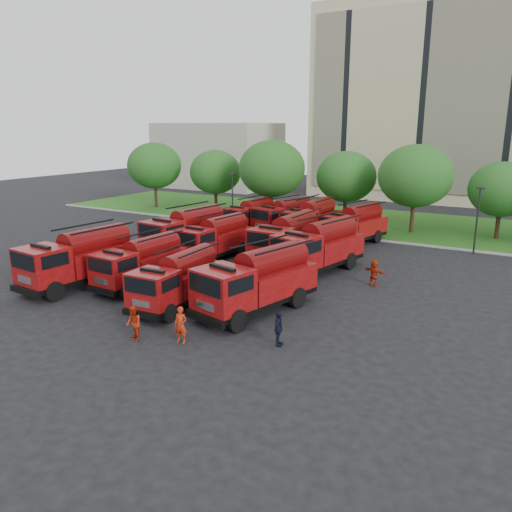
{
  "coord_description": "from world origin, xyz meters",
  "views": [
    {
      "loc": [
        16.26,
        -23.29,
        9.49
      ],
      "look_at": [
        1.37,
        2.25,
        1.8
      ],
      "focal_mm": 35.0,
      "sensor_mm": 36.0,
      "label": 1
    }
  ],
  "objects_px": {
    "fire_truck_4": "(187,231)",
    "fire_truck_8": "(251,215)",
    "fire_truck_11": "(354,225)",
    "fire_truck_3": "(258,281)",
    "firefighter_1": "(135,340)",
    "fire_truck_9": "(285,216)",
    "fire_truck_2": "(178,279)",
    "fire_truck_10": "(312,220)",
    "firefighter_4": "(146,269)",
    "fire_truck_1": "(141,262)",
    "fire_truck_0": "(80,258)",
    "fire_truck_6": "(288,239)",
    "firefighter_0": "(181,342)",
    "firefighter_2": "(278,345)",
    "firefighter_3": "(234,311)",
    "firefighter_5": "(373,286)",
    "fire_truck_5": "(215,238)",
    "fire_truck_7": "(319,247)"
  },
  "relations": [
    {
      "from": "fire_truck_10",
      "to": "fire_truck_11",
      "type": "distance_m",
      "value": 3.76
    },
    {
      "from": "firefighter_3",
      "to": "firefighter_5",
      "type": "bearing_deg",
      "value": -146.09
    },
    {
      "from": "fire_truck_0",
      "to": "firefighter_4",
      "type": "distance_m",
      "value": 5.05
    },
    {
      "from": "fire_truck_1",
      "to": "fire_truck_2",
      "type": "height_order",
      "value": "fire_truck_1"
    },
    {
      "from": "fire_truck_0",
      "to": "firefighter_5",
      "type": "relative_size",
      "value": 4.62
    },
    {
      "from": "fire_truck_4",
      "to": "fire_truck_8",
      "type": "bearing_deg",
      "value": 97.16
    },
    {
      "from": "firefighter_3",
      "to": "firefighter_4",
      "type": "bearing_deg",
      "value": -45.47
    },
    {
      "from": "fire_truck_2",
      "to": "firefighter_0",
      "type": "relative_size",
      "value": 3.85
    },
    {
      "from": "fire_truck_8",
      "to": "firefighter_2",
      "type": "distance_m",
      "value": 25.32
    },
    {
      "from": "fire_truck_5",
      "to": "firefighter_2",
      "type": "relative_size",
      "value": 4.31
    },
    {
      "from": "fire_truck_11",
      "to": "firefighter_4",
      "type": "height_order",
      "value": "fire_truck_11"
    },
    {
      "from": "firefighter_3",
      "to": "firefighter_0",
      "type": "bearing_deg",
      "value": 66.18
    },
    {
      "from": "fire_truck_2",
      "to": "fire_truck_11",
      "type": "xyz_separation_m",
      "value": [
        3.27,
        18.8,
        0.15
      ]
    },
    {
      "from": "firefighter_1",
      "to": "fire_truck_3",
      "type": "bearing_deg",
      "value": 94.48
    },
    {
      "from": "fire_truck_6",
      "to": "firefighter_0",
      "type": "height_order",
      "value": "fire_truck_6"
    },
    {
      "from": "fire_truck_0",
      "to": "fire_truck_2",
      "type": "bearing_deg",
      "value": 6.25
    },
    {
      "from": "fire_truck_0",
      "to": "fire_truck_4",
      "type": "height_order",
      "value": "fire_truck_4"
    },
    {
      "from": "fire_truck_5",
      "to": "fire_truck_7",
      "type": "height_order",
      "value": "fire_truck_7"
    },
    {
      "from": "fire_truck_9",
      "to": "firefighter_4",
      "type": "relative_size",
      "value": 4.81
    },
    {
      "from": "fire_truck_4",
      "to": "firefighter_2",
      "type": "height_order",
      "value": "fire_truck_4"
    },
    {
      "from": "firefighter_2",
      "to": "firefighter_3",
      "type": "distance_m",
      "value": 4.77
    },
    {
      "from": "fire_truck_3",
      "to": "fire_truck_8",
      "type": "distance_m",
      "value": 20.95
    },
    {
      "from": "fire_truck_3",
      "to": "firefighter_1",
      "type": "relative_size",
      "value": 4.67
    },
    {
      "from": "fire_truck_3",
      "to": "fire_truck_11",
      "type": "distance_m",
      "value": 17.48
    },
    {
      "from": "firefighter_3",
      "to": "fire_truck_9",
      "type": "bearing_deg",
      "value": -94.55
    },
    {
      "from": "fire_truck_0",
      "to": "firefighter_2",
      "type": "distance_m",
      "value": 14.73
    },
    {
      "from": "firefighter_4",
      "to": "fire_truck_1",
      "type": "bearing_deg",
      "value": -171.21
    },
    {
      "from": "fire_truck_2",
      "to": "fire_truck_9",
      "type": "distance_m",
      "value": 20.31
    },
    {
      "from": "fire_truck_9",
      "to": "firefighter_2",
      "type": "xyz_separation_m",
      "value": [
        10.87,
        -21.86,
        -1.55
      ]
    },
    {
      "from": "fire_truck_8",
      "to": "firefighter_5",
      "type": "distance_m",
      "value": 18.31
    },
    {
      "from": "fire_truck_0",
      "to": "fire_truck_9",
      "type": "height_order",
      "value": "fire_truck_0"
    },
    {
      "from": "fire_truck_2",
      "to": "fire_truck_9",
      "type": "relative_size",
      "value": 0.92
    },
    {
      "from": "fire_truck_0",
      "to": "firefighter_4",
      "type": "height_order",
      "value": "fire_truck_0"
    },
    {
      "from": "fire_truck_9",
      "to": "fire_truck_11",
      "type": "distance_m",
      "value": 7.11
    },
    {
      "from": "fire_truck_3",
      "to": "fire_truck_9",
      "type": "relative_size",
      "value": 1.09
    },
    {
      "from": "firefighter_0",
      "to": "firefighter_1",
      "type": "distance_m",
      "value": 2.19
    },
    {
      "from": "fire_truck_7",
      "to": "fire_truck_3",
      "type": "bearing_deg",
      "value": -76.93
    },
    {
      "from": "fire_truck_2",
      "to": "firefighter_5",
      "type": "bearing_deg",
      "value": 43.78
    },
    {
      "from": "fire_truck_2",
      "to": "fire_truck_6",
      "type": "distance_m",
      "value": 11.1
    },
    {
      "from": "fire_truck_5",
      "to": "fire_truck_6",
      "type": "distance_m",
      "value": 5.32
    },
    {
      "from": "fire_truck_2",
      "to": "fire_truck_10",
      "type": "xyz_separation_m",
      "value": [
        -0.48,
        18.65,
        0.23
      ]
    },
    {
      "from": "fire_truck_0",
      "to": "firefighter_0",
      "type": "relative_size",
      "value": 4.54
    },
    {
      "from": "fire_truck_0",
      "to": "fire_truck_6",
      "type": "relative_size",
      "value": 1.02
    },
    {
      "from": "fire_truck_4",
      "to": "fire_truck_11",
      "type": "bearing_deg",
      "value": 49.73
    },
    {
      "from": "firefighter_4",
      "to": "firefighter_1",
      "type": "bearing_deg",
      "value": -170.26
    },
    {
      "from": "fire_truck_10",
      "to": "firefighter_0",
      "type": "relative_size",
      "value": 4.4
    },
    {
      "from": "fire_truck_11",
      "to": "firefighter_2",
      "type": "distance_m",
      "value": 21.12
    },
    {
      "from": "firefighter_1",
      "to": "firefighter_3",
      "type": "height_order",
      "value": "firefighter_3"
    },
    {
      "from": "fire_truck_3",
      "to": "fire_truck_9",
      "type": "xyz_separation_m",
      "value": [
        -7.92,
        18.62,
        -0.15
      ]
    },
    {
      "from": "fire_truck_5",
      "to": "fire_truck_3",
      "type": "bearing_deg",
      "value": -39.71
    }
  ]
}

